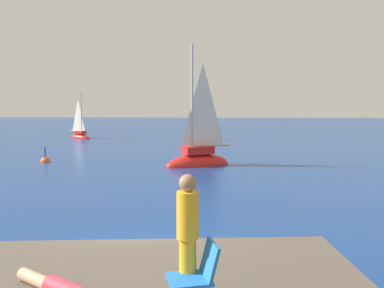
# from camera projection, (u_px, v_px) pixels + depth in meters

# --- Properties ---
(ground_plane) EXTENTS (160.00, 160.00, 0.00)m
(ground_plane) POSITION_uv_depth(u_px,v_px,m) (141.00, 258.00, 9.64)
(ground_plane) COLOR navy
(boulder_seaward) EXTENTS (1.45, 1.41, 0.93)m
(boulder_seaward) POSITION_uv_depth(u_px,v_px,m) (102.00, 285.00, 8.23)
(boulder_seaward) COLOR brown
(boulder_seaward) RESTS_ON ground
(boulder_inland) EXTENTS (1.15, 1.20, 0.64)m
(boulder_inland) POSITION_uv_depth(u_px,v_px,m) (212.00, 286.00, 8.20)
(boulder_inland) COLOR brown
(boulder_inland) RESTS_ON ground
(sailboat_near) EXTENTS (3.93, 2.91, 7.17)m
(sailboat_near) POSITION_uv_depth(u_px,v_px,m) (198.00, 158.00, 23.31)
(sailboat_near) COLOR red
(sailboat_near) RESTS_ON ground
(sailboat_far) EXTENTS (2.56, 2.08, 4.76)m
(sailboat_far) POSITION_uv_depth(u_px,v_px,m) (80.00, 136.00, 40.07)
(sailboat_far) COLOR red
(sailboat_far) RESTS_ON ground
(person_standing) EXTENTS (0.28, 0.28, 1.62)m
(person_standing) POSITION_uv_depth(u_px,v_px,m) (188.00, 233.00, 5.37)
(person_standing) COLOR gold
(person_standing) RESTS_ON shore_ledge
(beach_chair) EXTENTS (0.70, 0.62, 0.80)m
(beach_chair) POSITION_uv_depth(u_px,v_px,m) (198.00, 271.00, 5.22)
(beach_chair) COLOR blue
(beach_chair) RESTS_ON shore_ledge
(marker_buoy) EXTENTS (0.56, 0.56, 1.13)m
(marker_buoy) POSITION_uv_depth(u_px,v_px,m) (45.00, 162.00, 24.75)
(marker_buoy) COLOR #EA5114
(marker_buoy) RESTS_ON ground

